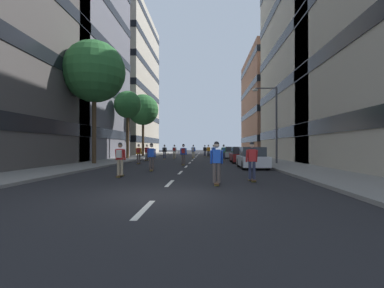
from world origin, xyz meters
TOP-DOWN VIEW (x-y plane):
  - ground_plane at (0.00, 26.69)m, footprint 160.17×160.17m
  - sidewalk_left at (-7.91, 30.03)m, footprint 3.72×73.41m
  - sidewalk_right at (7.91, 30.03)m, footprint 3.72×73.41m
  - lane_markings at (0.00, 28.00)m, footprint 0.16×62.20m
  - building_left_mid at (-18.11, 24.24)m, footprint 16.81×17.02m
  - building_left_far at (-18.11, 47.50)m, footprint 16.81×22.39m
  - building_right_mid at (18.11, 24.24)m, footprint 16.81×20.19m
  - building_right_far at (18.11, 47.50)m, footprint 16.81×20.90m
  - parked_car_near at (4.85, 11.52)m, footprint 1.82×4.40m
  - parked_car_mid at (4.85, 28.70)m, footprint 1.82×4.40m
  - parked_car_far at (4.85, 18.51)m, footprint 1.82×4.40m
  - street_tree_near at (-7.91, 14.52)m, footprint 5.19×5.19m
  - street_tree_mid at (-7.91, 33.16)m, footprint 4.60×4.60m
  - street_tree_far at (-7.91, 24.79)m, footprint 3.26×3.26m
  - streetlamp_right at (7.17, 15.47)m, footprint 2.13×0.30m
  - skater_0 at (1.35, 35.82)m, footprint 0.55×0.91m
  - skater_1 at (-0.18, 29.21)m, footprint 0.56×0.92m
  - skater_2 at (3.54, 23.46)m, footprint 0.55×0.91m
  - skater_3 at (-2.59, 27.93)m, footprint 0.55×0.91m
  - skater_4 at (-0.34, 14.55)m, footprint 0.54×0.91m
  - skater_5 at (1.97, 2.56)m, footprint 0.54×0.91m
  - skater_6 at (2.49, 27.21)m, footprint 0.53×0.90m
  - skater_7 at (-4.90, 21.54)m, footprint 0.57×0.92m
  - skater_8 at (-3.56, 25.66)m, footprint 0.55×0.92m
  - skater_9 at (3.60, 3.85)m, footprint 0.55×0.91m
  - skater_10 at (-4.51, 16.20)m, footprint 0.54×0.90m
  - skater_11 at (-2.87, 5.34)m, footprint 0.53×0.90m
  - skater_12 at (-1.95, 9.03)m, footprint 0.56×0.92m
  - skater_13 at (1.88, 31.91)m, footprint 0.57×0.92m

SIDE VIEW (x-z plane):
  - ground_plane at x=0.00m, z-range 0.00..0.00m
  - lane_markings at x=0.00m, z-range 0.00..0.01m
  - sidewalk_left at x=-7.91m, z-range 0.00..0.14m
  - sidewalk_right at x=7.91m, z-range 0.00..0.14m
  - parked_car_near at x=4.85m, z-range -0.06..1.46m
  - parked_car_mid at x=4.85m, z-range -0.06..1.46m
  - parked_car_far at x=4.85m, z-range -0.06..1.46m
  - skater_0 at x=1.35m, z-range 0.10..1.87m
  - skater_5 at x=1.97m, z-range 0.10..1.87m
  - skater_6 at x=2.49m, z-range 0.10..1.87m
  - skater_8 at x=-3.56m, z-range 0.10..1.87m
  - skater_9 at x=3.60m, z-range 0.10..1.87m
  - skater_12 at x=-1.95m, z-range 0.10..1.87m
  - skater_13 at x=1.88m, z-range 0.10..1.87m
  - skater_1 at x=-0.18m, z-range 0.13..1.90m
  - skater_2 at x=3.54m, z-range 0.13..1.90m
  - skater_3 at x=-2.59m, z-range 0.13..1.90m
  - skater_4 at x=-0.34m, z-range 0.13..1.90m
  - skater_7 at x=-4.90m, z-range 0.13..1.90m
  - skater_10 at x=-4.51m, z-range 0.13..1.90m
  - skater_11 at x=-2.87m, z-range 0.13..1.90m
  - streetlamp_right at x=7.17m, z-range 0.89..7.39m
  - street_tree_far at x=-7.91m, z-range 2.49..10.59m
  - street_tree_mid at x=-7.91m, z-range 2.42..11.64m
  - street_tree_near at x=-7.91m, z-range 2.70..13.06m
  - building_right_far at x=18.11m, z-range 0.09..19.48m
  - building_right_mid at x=18.11m, z-range 0.09..25.29m
  - building_left_far at x=-18.11m, z-range 0.09..28.16m
  - building_left_mid at x=-18.11m, z-range 0.09..30.36m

